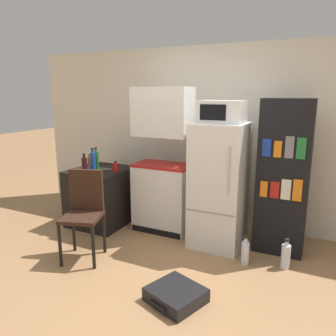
# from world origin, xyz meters

# --- Properties ---
(ground_plane) EXTENTS (24.00, 24.00, 0.00)m
(ground_plane) POSITION_xyz_m (0.00, 0.00, 0.00)
(ground_plane) COLOR #A3754C
(wall_back) EXTENTS (6.40, 0.10, 2.43)m
(wall_back) POSITION_xyz_m (0.20, 2.00, 1.21)
(wall_back) COLOR silver
(wall_back) RESTS_ON ground_plane
(side_table) EXTENTS (0.73, 0.79, 0.78)m
(side_table) POSITION_xyz_m (-1.46, 1.20, 0.39)
(side_table) COLOR black
(side_table) RESTS_ON ground_plane
(kitchen_hutch) EXTENTS (0.75, 0.45, 1.88)m
(kitchen_hutch) POSITION_xyz_m (-0.58, 1.38, 0.86)
(kitchen_hutch) COLOR silver
(kitchen_hutch) RESTS_ON ground_plane
(refrigerator) EXTENTS (0.59, 0.66, 1.48)m
(refrigerator) POSITION_xyz_m (0.22, 1.28, 0.74)
(refrigerator) COLOR silver
(refrigerator) RESTS_ON ground_plane
(microwave) EXTENTS (0.50, 0.39, 0.25)m
(microwave) POSITION_xyz_m (0.22, 1.28, 1.60)
(microwave) COLOR silver
(microwave) RESTS_ON refrigerator
(bookshelf) EXTENTS (0.55, 0.36, 1.75)m
(bookshelf) POSITION_xyz_m (0.91, 1.42, 0.88)
(bookshelf) COLOR black
(bookshelf) RESTS_ON ground_plane
(bottle_blue_soda) EXTENTS (0.07, 0.07, 0.31)m
(bottle_blue_soda) POSITION_xyz_m (-1.49, 1.09, 0.91)
(bottle_blue_soda) COLOR #1E47A3
(bottle_blue_soda) RESTS_ON side_table
(bottle_ketchup_red) EXTENTS (0.08, 0.08, 0.14)m
(bottle_ketchup_red) POSITION_xyz_m (-1.19, 1.18, 0.84)
(bottle_ketchup_red) COLOR #AD1914
(bottle_ketchup_red) RESTS_ON side_table
(bottle_green_tall) EXTENTS (0.07, 0.07, 0.30)m
(bottle_green_tall) POSITION_xyz_m (-1.51, 1.20, 0.91)
(bottle_green_tall) COLOR #1E6028
(bottle_green_tall) RESTS_ON side_table
(bottle_amber_beer) EXTENTS (0.06, 0.06, 0.16)m
(bottle_amber_beer) POSITION_xyz_m (-1.74, 1.34, 0.85)
(bottle_amber_beer) COLOR brown
(bottle_amber_beer) RESTS_ON side_table
(bottle_wine_dark) EXTENTS (0.07, 0.07, 0.27)m
(bottle_wine_dark) POSITION_xyz_m (-1.48, 0.91, 0.89)
(bottle_wine_dark) COLOR black
(bottle_wine_dark) RESTS_ON side_table
(chair) EXTENTS (0.51, 0.51, 0.98)m
(chair) POSITION_xyz_m (-1.02, 0.33, 0.59)
(chair) COLOR black
(chair) RESTS_ON ground_plane
(suitcase_large_flat) EXTENTS (0.56, 0.54, 0.12)m
(suitcase_large_flat) POSITION_xyz_m (0.24, 0.00, 0.06)
(suitcase_large_flat) COLOR black
(suitcase_large_flat) RESTS_ON ground_plane
(water_bottle_front) EXTENTS (0.09, 0.09, 0.33)m
(water_bottle_front) POSITION_xyz_m (1.04, 1.02, 0.14)
(water_bottle_front) COLOR silver
(water_bottle_front) RESTS_ON ground_plane
(water_bottle_middle) EXTENTS (0.08, 0.08, 0.33)m
(water_bottle_middle) POSITION_xyz_m (0.64, 0.92, 0.14)
(water_bottle_middle) COLOR silver
(water_bottle_middle) RESTS_ON ground_plane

